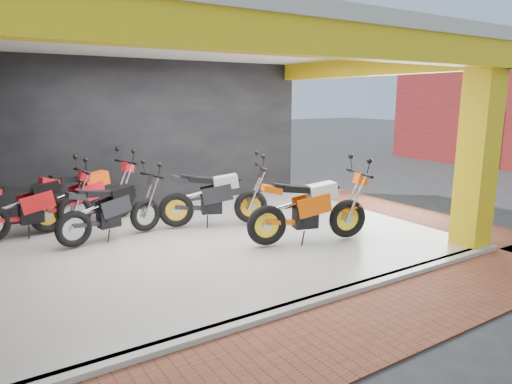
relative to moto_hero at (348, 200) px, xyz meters
The scene contains 15 objects.
ground 2.34m from the moto_hero, 163.55° to the right, with size 80.00×80.00×0.00m, color #2D2D30.
showroom_floor 2.63m from the moto_hero, 146.62° to the left, with size 8.00×6.00×0.10m, color silver.
showroom_ceiling 3.74m from the moto_hero, 146.62° to the left, with size 8.40×6.40×0.20m, color beige.
back_wall 5.03m from the moto_hero, 115.07° to the left, with size 8.20×0.20×3.50m, color black.
corner_column 2.34m from the moto_hero, 39.61° to the right, with size 0.50×0.50×3.50m, color yellow.
header_beam_front 3.62m from the moto_hero, 142.32° to the right, with size 8.40×0.30×0.40m, color yellow.
header_beam_right 3.41m from the moto_hero, 35.96° to the left, with size 0.30×6.40×0.40m, color yellow.
floor_kerb 2.77m from the moto_hero, 141.98° to the right, with size 8.00×0.20×0.10m, color silver.
paver_front 3.30m from the moto_hero, 130.91° to the right, with size 9.00×1.40×0.03m, color brown.
paver_right 3.14m from the moto_hero, 27.06° to the left, with size 1.40×7.00×0.03m, color brown.
moto_hero is the anchor object (origin of this frame).
moto_row_a 2.03m from the moto_hero, 118.04° to the left, with size 2.30×0.85×1.41m, color black, non-canonical shape.
moto_row_b 3.80m from the moto_hero, 140.96° to the left, with size 2.13×0.79×1.30m, color black, non-canonical shape.
moto_row_c 4.80m from the moto_hero, 129.51° to the left, with size 2.35×0.87×1.43m, color red, non-canonical shape.
moto_row_d 5.24m from the moto_hero, 140.55° to the left, with size 2.25×0.83×1.37m, color red, non-canonical shape.
Camera 1 is at (-3.63, -5.23, 2.64)m, focal length 32.00 mm.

